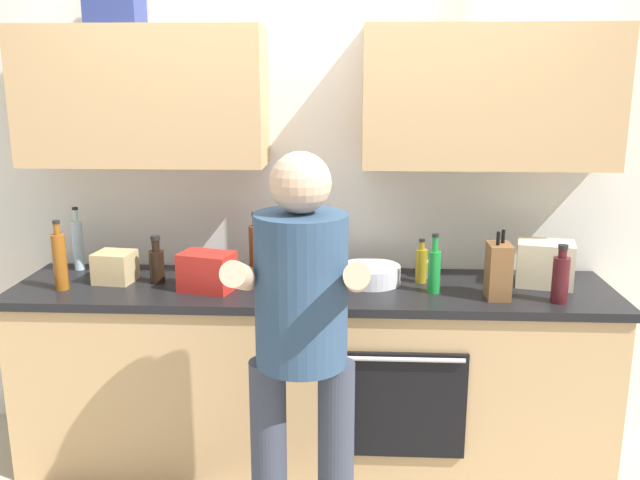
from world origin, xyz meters
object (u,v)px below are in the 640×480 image
object	(u,v)px
person_standing	(301,332)
bottle_syrup	(60,260)
knife_block	(498,271)
grocery_bag_bread	(115,267)
bottle_soda	(434,269)
grocery_bag_rice	(545,264)
bottle_soy	(157,264)
cup_tea	(282,285)
bottle_water	(78,244)
bottle_oil	(421,264)
grocery_bag_crisps	(207,272)
bottle_wine	(561,278)
bottle_vinegar	(256,250)
cup_coffee	(429,268)
mixing_bowl	(371,274)
bottle_juice	(280,259)

from	to	relation	value
person_standing	bottle_syrup	bearing A→B (deg)	152.02
person_standing	knife_block	size ratio (longest dim) A/B	5.24
grocery_bag_bread	bottle_soda	bearing A→B (deg)	-3.20
grocery_bag_rice	bottle_soy	bearing A→B (deg)	-178.24
cup_tea	grocery_bag_bread	distance (m)	0.84
bottle_water	bottle_soy	bearing A→B (deg)	-23.76
knife_block	bottle_oil	bearing A→B (deg)	146.31
cup_tea	grocery_bag_crisps	size ratio (longest dim) A/B	0.35
bottle_soda	bottle_wine	bearing A→B (deg)	-11.76
bottle_soda	cup_tea	world-z (taller)	bottle_soda
bottle_vinegar	knife_block	distance (m)	1.15
cup_coffee	person_standing	bearing A→B (deg)	-121.48
bottle_syrup	bottle_soda	xyz separation A→B (m)	(1.73, 0.05, -0.03)
bottle_syrup	bottle_oil	xyz separation A→B (m)	(1.69, 0.20, -0.05)
bottle_water	bottle_vinegar	bearing A→B (deg)	-6.31
cup_coffee	grocery_bag_crisps	world-z (taller)	grocery_bag_crisps
person_standing	bottle_water	distance (m)	1.55
person_standing	bottle_soda	size ratio (longest dim) A/B	5.85
bottle_wine	bottle_soy	bearing A→B (deg)	174.05
bottle_wine	bottle_vinegar	size ratio (longest dim) A/B	0.79
bottle_wine	bottle_vinegar	distance (m)	1.41
bottle_water	cup_coffee	size ratio (longest dim) A/B	3.63
mixing_bowl	knife_block	distance (m)	0.60
bottle_water	grocery_bag_bread	distance (m)	0.33
person_standing	grocery_bag_rice	size ratio (longest dim) A/B	6.31
bottle_syrup	bottle_oil	size ratio (longest dim) A/B	1.53
bottle_soy	grocery_bag_crisps	xyz separation A→B (m)	(0.27, -0.10, -0.00)
bottle_soda	bottle_syrup	bearing A→B (deg)	-178.49
grocery_bag_crisps	cup_tea	bearing A→B (deg)	-5.06
bottle_juice	person_standing	bearing A→B (deg)	-78.57
person_standing	bottle_juice	world-z (taller)	person_standing
person_standing	grocery_bag_crisps	size ratio (longest dim) A/B	6.77
bottle_vinegar	cup_tea	distance (m)	0.29
bottle_soy	grocery_bag_rice	size ratio (longest dim) A/B	0.90
bottle_wine	cup_tea	xyz separation A→B (m)	(-1.23, 0.06, -0.07)
bottle_wine	grocery_bag_crisps	size ratio (longest dim) A/B	1.09
person_standing	bottle_vinegar	bearing A→B (deg)	108.66
grocery_bag_bread	grocery_bag_crisps	world-z (taller)	grocery_bag_crisps
mixing_bowl	bottle_juice	bearing A→B (deg)	175.01
bottle_oil	bottle_syrup	bearing A→B (deg)	-173.32
bottle_soy	bottle_vinegar	bearing A→B (deg)	12.25
bottle_wine	bottle_soda	distance (m)	0.55
grocery_bag_crisps	person_standing	bearing A→B (deg)	-52.93
grocery_bag_bread	bottle_water	bearing A→B (deg)	142.13
bottle_oil	grocery_bag_bread	world-z (taller)	bottle_oil
bottle_syrup	bottle_water	bearing A→B (deg)	98.39
person_standing	bottle_vinegar	size ratio (longest dim) A/B	4.91
bottle_soy	cup_coffee	bearing A→B (deg)	7.24
bottle_water	bottle_wine	bearing A→B (deg)	-9.74
bottle_vinegar	bottle_syrup	distance (m)	0.91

